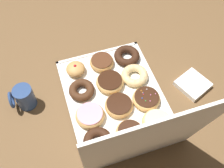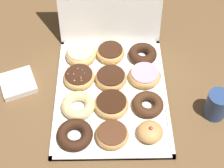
{
  "view_description": "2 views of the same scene",
  "coord_description": "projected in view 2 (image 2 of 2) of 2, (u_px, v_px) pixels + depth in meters",
  "views": [
    {
      "loc": [
        0.19,
        0.56,
        0.98
      ],
      "look_at": [
        -0.0,
        -0.04,
        0.05
      ],
      "focal_mm": 42.51,
      "sensor_mm": 36.0,
      "label": 1
    },
    {
      "loc": [
        -0.01,
        -0.74,
        0.99
      ],
      "look_at": [
        0.0,
        0.0,
        0.06
      ],
      "focal_mm": 53.91,
      "sensor_mm": 36.0,
      "label": 2
    }
  ],
  "objects": [
    {
      "name": "chocolate_frosted_donut_10",
      "position": [
        111.0,
        52.0,
        1.33
      ],
      "size": [
        0.11,
        0.11,
        0.04
      ],
      "color": "tan",
      "rests_on": "donut_box"
    },
    {
      "name": "chocolate_cake_ring_donut_11",
      "position": [
        143.0,
        54.0,
        1.32
      ],
      "size": [
        0.11,
        0.11,
        0.04
      ],
      "color": "#381E11",
      "rests_on": "donut_box"
    },
    {
      "name": "donut_box",
      "position": [
        111.0,
        94.0,
        1.23
      ],
      "size": [
        0.4,
        0.52,
        0.01
      ],
      "color": "white",
      "rests_on": "ground"
    },
    {
      "name": "chocolate_cake_ring_donut_5",
      "position": [
        148.0,
        104.0,
        1.17
      ],
      "size": [
        0.11,
        0.11,
        0.03
      ],
      "color": "#472816",
      "rests_on": "donut_box"
    },
    {
      "name": "chocolate_frosted_donut_7",
      "position": [
        112.0,
        78.0,
        1.25
      ],
      "size": [
        0.12,
        0.12,
        0.04
      ],
      "color": "tan",
      "rests_on": "donut_box"
    },
    {
      "name": "cruller_donut_3",
      "position": [
        78.0,
        105.0,
        1.17
      ],
      "size": [
        0.12,
        0.12,
        0.04
      ],
      "color": "#EACC8C",
      "rests_on": "donut_box"
    },
    {
      "name": "ground_plane",
      "position": [
        111.0,
        95.0,
        1.23
      ],
      "size": [
        3.0,
        3.0,
        0.0
      ],
      "primitive_type": "plane",
      "color": "brown"
    },
    {
      "name": "napkin_stack",
      "position": [
        18.0,
        83.0,
        1.25
      ],
      "size": [
        0.16,
        0.16,
        0.02
      ],
      "primitive_type": "cube",
      "rotation": [
        0.0,
        0.0,
        0.38
      ],
      "color": "white",
      "rests_on": "ground"
    },
    {
      "name": "coffee_mug",
      "position": [
        218.0,
        104.0,
        1.14
      ],
      "size": [
        0.1,
        0.08,
        0.1
      ],
      "color": "navy",
      "rests_on": "ground"
    },
    {
      "name": "glazed_ring_donut_9",
      "position": [
        81.0,
        54.0,
        1.32
      ],
      "size": [
        0.12,
        0.12,
        0.04
      ],
      "color": "#E5B770",
      "rests_on": "donut_box"
    },
    {
      "name": "chocolate_frosted_donut_4",
      "position": [
        113.0,
        104.0,
        1.17
      ],
      "size": [
        0.12,
        0.12,
        0.04
      ],
      "color": "tan",
      "rests_on": "donut_box"
    },
    {
      "name": "sprinkle_donut_6",
      "position": [
        79.0,
        77.0,
        1.25
      ],
      "size": [
        0.12,
        0.12,
        0.04
      ],
      "color": "tan",
      "rests_on": "donut_box"
    },
    {
      "name": "pink_frosted_donut_8",
      "position": [
        145.0,
        75.0,
        1.25
      ],
      "size": [
        0.12,
        0.12,
        0.04
      ],
      "color": "tan",
      "rests_on": "donut_box"
    },
    {
      "name": "chocolate_frosted_donut_1",
      "position": [
        113.0,
        134.0,
        1.1
      ],
      "size": [
        0.11,
        0.11,
        0.03
      ],
      "color": "tan",
      "rests_on": "donut_box"
    },
    {
      "name": "chocolate_cake_ring_donut_0",
      "position": [
        75.0,
        135.0,
        1.1
      ],
      "size": [
        0.12,
        0.12,
        0.04
      ],
      "color": "#381E11",
      "rests_on": "donut_box"
    },
    {
      "name": "jelly_filled_donut_2",
      "position": [
        150.0,
        132.0,
        1.1
      ],
      "size": [
        0.09,
        0.09,
        0.05
      ],
      "color": "tan",
      "rests_on": "donut_box"
    }
  ]
}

